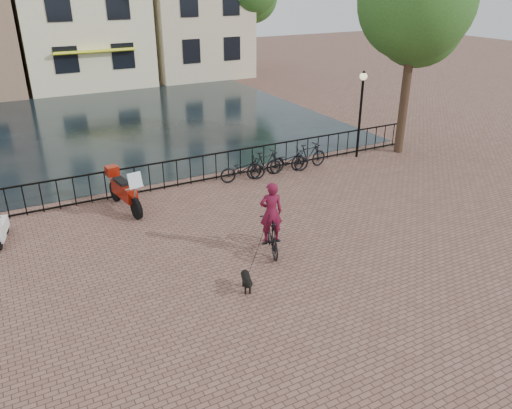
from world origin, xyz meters
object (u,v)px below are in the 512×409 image
lamp_post (361,100)px  motorcycle (124,187)px  cyclist (271,222)px  dog (247,281)px

lamp_post → motorcycle: size_ratio=1.52×
cyclist → motorcycle: bearing=-41.6°
cyclist → dog: (-1.43, -1.35, -0.65)m
cyclist → motorcycle: (-2.78, 4.53, -0.11)m
cyclist → motorcycle: cyclist is taller
dog → motorcycle: (-1.35, 5.88, 0.54)m
lamp_post → dog: lamp_post is taller
lamp_post → cyclist: 8.87m
lamp_post → motorcycle: (-9.83, -0.64, -1.59)m
lamp_post → cyclist: bearing=-143.8°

